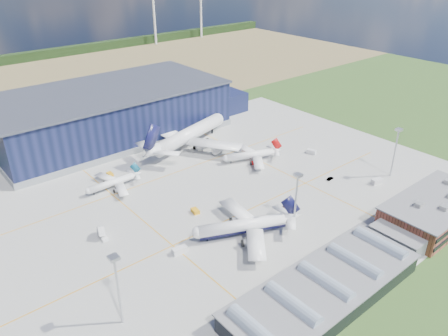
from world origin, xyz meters
TOP-DOWN VIEW (x-y plane):
  - ground at (0.00, 0.00)m, footprint 600.00×600.00m
  - apron at (0.00, 10.00)m, footprint 220.00×160.00m
  - farmland at (0.00, 220.00)m, footprint 600.00×220.00m
  - treeline at (0.00, 300.00)m, footprint 600.00×8.00m
  - hangar at (2.81, 94.80)m, footprint 145.00×62.00m
  - ops_building at (55.01, -60.00)m, footprint 46.00×23.00m
  - glass_concourse at (-6.45, -60.00)m, footprint 78.00×23.00m
  - light_mast_west at (-60.00, -30.00)m, footprint 2.60×2.60m
  - light_mast_center at (10.00, -30.00)m, footprint 2.60×2.60m
  - light_mast_east at (75.00, -30.00)m, footprint 2.60×2.60m
  - airliner_navy at (-7.28, -21.01)m, footprint 54.50×54.05m
  - airliner_red at (36.39, 22.00)m, footprint 40.14×39.77m
  - airliner_widebody at (24.52, 55.00)m, footprint 79.27×78.33m
  - airliner_regional at (-27.54, 40.00)m, footprint 26.92×26.33m
  - gse_tug_a at (-11.41, 1.91)m, footprint 2.95×4.15m
  - gse_van_a at (-30.35, -14.89)m, footprint 5.36×2.83m
  - gse_cart_a at (40.05, 32.33)m, footprint 2.02×2.82m
  - gse_van_b at (65.69, 8.32)m, footprint 3.34×5.02m
  - gse_tug_c at (-22.89, 51.38)m, footprint 2.33×3.55m
  - gse_cart_b at (32.51, 12.25)m, footprint 3.22×3.13m
  - gse_van_c at (63.64, -30.29)m, footprint 5.43×3.49m
  - airstair at (-46.73, 10.46)m, footprint 3.42×5.70m
  - car_a at (17.16, -18.20)m, footprint 3.63×1.79m
  - car_b at (50.94, -14.91)m, footprint 3.77×1.43m

SIDE VIEW (x-z plane):
  - ground at x=0.00m, z-range 0.00..0.00m
  - farmland at x=0.00m, z-range -0.01..0.01m
  - apron at x=0.00m, z-range -0.01..0.07m
  - gse_cart_a at x=40.05m, z-range 0.00..1.15m
  - gse_cart_b at x=32.51m, z-range 0.00..1.17m
  - car_a at x=17.16m, z-range 0.00..1.19m
  - car_b at x=50.94m, z-range 0.00..1.23m
  - gse_tug_c at x=-22.89m, z-range 0.00..1.51m
  - gse_tug_a at x=-11.41m, z-range 0.00..1.58m
  - gse_van_b at x=65.69m, z-range 0.00..2.11m
  - gse_van_a at x=-30.35m, z-range 0.00..2.24m
  - gse_van_c at x=63.64m, z-range 0.00..2.41m
  - airstair at x=-46.73m, z-range 0.00..3.41m
  - glass_concourse at x=-6.45m, z-range -0.61..7.99m
  - treeline at x=0.00m, z-range 0.00..8.00m
  - airliner_regional at x=-27.54m, z-range 0.00..8.76m
  - ops_building at x=55.01m, z-range -0.66..10.24m
  - airliner_red at x=36.39m, z-range 0.00..10.11m
  - airliner_navy at x=-7.28m, z-range 0.00..13.52m
  - airliner_widebody at x=24.52m, z-range 0.00..20.88m
  - hangar at x=2.81m, z-range -1.43..24.67m
  - light_mast_west at x=-60.00m, z-range 3.93..26.93m
  - light_mast_center at x=10.00m, z-range 3.93..26.93m
  - light_mast_east at x=75.00m, z-range 3.93..26.93m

